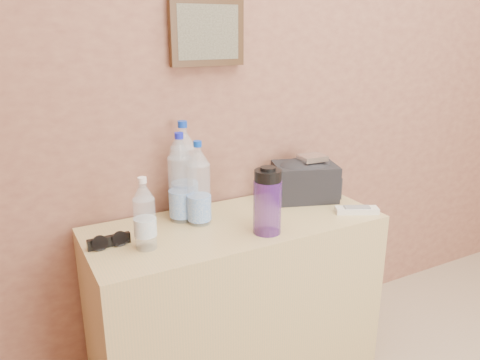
% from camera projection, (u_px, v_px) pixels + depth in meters
% --- Properties ---
extents(picture_frame, '(0.30, 0.03, 0.25)m').
position_uv_depth(picture_frame, '(207.00, 32.00, 1.77)').
color(picture_frame, '#382311').
rests_on(picture_frame, room_shell).
extents(dresser, '(1.13, 0.47, 0.71)m').
position_uv_depth(dresser, '(236.00, 302.00, 1.90)').
color(dresser, tan).
rests_on(dresser, ground).
extents(pet_large_a, '(0.09, 0.09, 0.32)m').
position_uv_depth(pet_large_a, '(199.00, 188.00, 1.74)').
color(pet_large_a, '#CEE4FF').
rests_on(pet_large_a, dresser).
extents(pet_large_b, '(0.10, 0.10, 0.37)m').
position_uv_depth(pet_large_b, '(184.00, 174.00, 1.83)').
color(pet_large_b, silver).
rests_on(pet_large_b, dresser).
extents(pet_large_c, '(0.09, 0.09, 0.34)m').
position_uv_depth(pet_large_c, '(181.00, 182.00, 1.77)').
color(pet_large_c, white).
rests_on(pet_large_c, dresser).
extents(pet_small, '(0.07, 0.07, 0.25)m').
position_uv_depth(pet_small, '(145.00, 218.00, 1.55)').
color(pet_small, silver).
rests_on(pet_small, dresser).
extents(nalgene_bottle, '(0.10, 0.10, 0.25)m').
position_uv_depth(nalgene_bottle, '(267.00, 201.00, 1.67)').
color(nalgene_bottle, '#512387').
rests_on(nalgene_bottle, dresser).
extents(sunglasses, '(0.15, 0.06, 0.04)m').
position_uv_depth(sunglasses, '(109.00, 241.00, 1.59)').
color(sunglasses, black).
rests_on(sunglasses, dresser).
extents(ac_remote, '(0.18, 0.12, 0.02)m').
position_uv_depth(ac_remote, '(357.00, 210.00, 1.88)').
color(ac_remote, silver).
rests_on(ac_remote, dresser).
extents(toiletry_bag, '(0.31, 0.26, 0.18)m').
position_uv_depth(toiletry_bag, '(305.00, 179.00, 2.02)').
color(toiletry_bag, black).
rests_on(toiletry_bag, dresser).
extents(foil_packet, '(0.11, 0.10, 0.02)m').
position_uv_depth(foil_packet, '(312.00, 158.00, 1.97)').
color(foil_packet, white).
rests_on(foil_packet, toiletry_bag).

